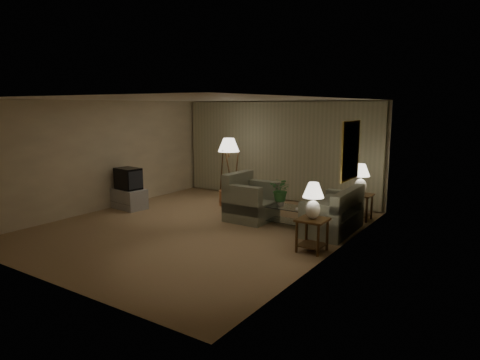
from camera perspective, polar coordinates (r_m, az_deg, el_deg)
name	(u,v)px	position (r m, az deg, el deg)	size (l,w,h in m)	color
ground	(199,227)	(9.26, -5.45, -6.27)	(7.00, 7.00, 0.00)	#A37E5A
room_shell	(239,141)	(10.13, -0.12, 5.23)	(6.04, 7.02, 2.72)	beige
sofa	(333,215)	(9.01, 12.25, -4.53)	(1.67, 0.89, 0.72)	gray
armchair	(251,202)	(9.69, 1.53, -2.92)	(1.02, 0.96, 0.84)	gray
side_table_near	(312,229)	(7.74, 9.61, -6.49)	(0.51, 0.51, 0.60)	#3C2510
side_table_far	(360,202)	(10.10, 15.65, -2.85)	(0.55, 0.46, 0.60)	#3C2510
table_lamp_near	(313,197)	(7.60, 9.74, -2.30)	(0.38, 0.38, 0.65)	white
table_lamp_far	(361,176)	(9.99, 15.81, 0.49)	(0.40, 0.40, 0.68)	white
coffee_table	(287,213)	(9.34, 6.28, -4.40)	(1.00, 0.55, 0.41)	silver
tv_cabinet	(129,199)	(11.17, -14.57, -2.43)	(0.93, 0.64, 0.50)	#A7A7A9
crt_tv	(128,179)	(11.07, -14.69, 0.19)	(0.67, 0.51, 0.53)	black
floor_lamp	(229,169)	(11.30, -1.50, 1.42)	(0.56, 0.56, 1.73)	#3C2510
ottoman	(231,198)	(11.17, -1.27, -2.38)	(0.59, 0.59, 0.39)	#A26437
vase	(281,202)	(9.35, 5.49, -2.96)	(0.16, 0.16, 0.16)	silver
flowers	(281,187)	(9.28, 5.52, -0.92)	(0.46, 0.40, 0.51)	#357936
book	(295,209)	(9.11, 7.40, -3.83)	(0.15, 0.20, 0.02)	olive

